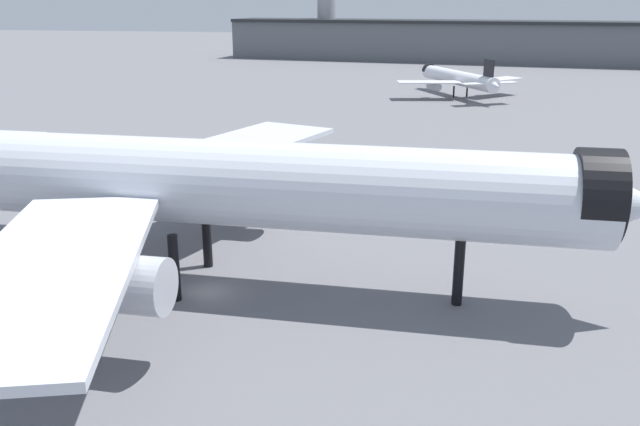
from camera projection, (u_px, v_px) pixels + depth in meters
The scene contains 5 objects.
ground at pixel (208, 292), 55.94m from camera, with size 900.00×900.00×0.00m, color slate.
airliner_near_gate at pixel (218, 184), 54.69m from camera, with size 69.21×63.38×20.35m.
airliner_far_taxiway at pixel (458, 78), 167.66m from camera, with size 31.59×35.07×10.33m.
terminal_building at pixel (460, 41), 260.68m from camera, with size 190.16×43.71×30.90m.
service_truck_front at pixel (206, 157), 96.62m from camera, with size 3.77×5.92×3.00m.
Camera 1 is at (19.28, -48.40, 23.43)m, focal length 37.37 mm.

